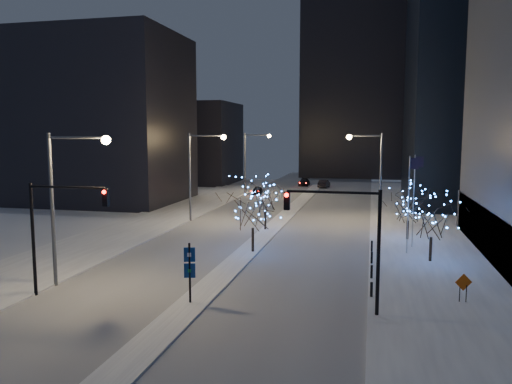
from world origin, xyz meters
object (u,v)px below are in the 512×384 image
(traffic_signal_east, at_px, (349,230))
(holiday_tree_plaza_far, at_px, (408,204))
(holiday_tree_plaza_near, at_px, (432,216))
(street_lamp_w_near, at_px, (66,188))
(wayfinding_sign, at_px, (190,267))
(street_lamp_w_far, at_px, (251,155))
(car_mid, at_px, (324,184))
(construction_sign, at_px, (463,285))
(car_near, at_px, (258,190))
(street_lamp_east, at_px, (372,166))
(traffic_signal_west, at_px, (55,221))
(street_lamp_w_mid, at_px, (199,164))
(holiday_tree_median_near, at_px, (253,205))
(car_far, at_px, (304,182))
(holiday_tree_median_far, at_px, (265,196))

(traffic_signal_east, relative_size, holiday_tree_plaza_far, 1.25)
(holiday_tree_plaza_near, bearing_deg, street_lamp_w_near, -153.41)
(holiday_tree_plaza_near, height_order, wayfinding_sign, holiday_tree_plaza_near)
(street_lamp_w_far, xyz_separation_m, car_mid, (10.44, 13.95, -5.78))
(street_lamp_w_near, distance_m, holiday_tree_plaza_far, 30.01)
(holiday_tree_plaza_near, height_order, construction_sign, holiday_tree_plaza_near)
(car_mid, xyz_separation_m, holiday_tree_plaza_near, (13.11, -52.16, 2.92))
(wayfinding_sign, bearing_deg, holiday_tree_plaza_near, 27.97)
(car_near, bearing_deg, car_mid, 43.70)
(street_lamp_w_near, relative_size, street_lamp_east, 1.00)
(traffic_signal_west, relative_size, wayfinding_sign, 1.90)
(street_lamp_w_mid, relative_size, street_lamp_east, 1.00)
(traffic_signal_east, relative_size, car_near, 1.83)
(holiday_tree_median_near, height_order, holiday_tree_plaza_near, holiday_tree_median_near)
(street_lamp_w_mid, relative_size, holiday_tree_median_near, 1.61)
(construction_sign, bearing_deg, street_lamp_w_near, 167.95)
(street_lamp_w_mid, distance_m, car_far, 42.48)
(car_near, relative_size, car_mid, 0.88)
(car_far, bearing_deg, construction_sign, -75.17)
(traffic_signal_west, height_order, traffic_signal_east, same)
(car_far, relative_size, holiday_tree_plaza_far, 0.82)
(street_lamp_w_mid, xyz_separation_m, holiday_tree_median_far, (8.44, -3.57, -2.88))
(traffic_signal_west, height_order, car_near, traffic_signal_west)
(traffic_signal_west, height_order, holiday_tree_median_near, traffic_signal_west)
(holiday_tree_plaza_near, distance_m, construction_sign, 9.85)
(street_lamp_east, relative_size, traffic_signal_west, 1.43)
(construction_sign, bearing_deg, car_near, 98.25)
(street_lamp_w_far, distance_m, traffic_signal_east, 54.07)
(traffic_signal_west, distance_m, holiday_tree_median_far, 24.77)
(street_lamp_w_far, distance_m, wayfinding_sign, 52.34)
(holiday_tree_plaza_near, bearing_deg, holiday_tree_median_near, -179.77)
(holiday_tree_median_near, bearing_deg, holiday_tree_plaza_far, 31.93)
(street_lamp_w_mid, bearing_deg, car_mid, 75.00)
(street_lamp_w_mid, relative_size, traffic_signal_east, 1.43)
(traffic_signal_west, bearing_deg, car_near, 89.75)
(holiday_tree_median_far, height_order, construction_sign, holiday_tree_median_far)
(street_lamp_w_near, height_order, car_near, street_lamp_w_near)
(traffic_signal_east, xyz_separation_m, construction_sign, (6.48, 3.29, -3.59))
(holiday_tree_median_near, xyz_separation_m, holiday_tree_plaza_near, (14.11, 0.06, -0.42))
(construction_sign, bearing_deg, street_lamp_w_far, 99.64)
(street_lamp_w_mid, height_order, traffic_signal_east, street_lamp_w_mid)
(car_mid, relative_size, car_far, 0.94)
(street_lamp_w_far, height_order, car_near, street_lamp_w_far)
(street_lamp_w_far, distance_m, holiday_tree_median_far, 29.93)
(wayfinding_sign, bearing_deg, traffic_signal_east, -11.29)
(street_lamp_w_near, xyz_separation_m, traffic_signal_west, (0.50, -2.00, -1.74))
(street_lamp_east, height_order, construction_sign, street_lamp_east)
(street_lamp_w_far, bearing_deg, holiday_tree_plaza_far, -53.50)
(street_lamp_east, bearing_deg, traffic_signal_east, -92.26)
(holiday_tree_plaza_near, xyz_separation_m, construction_sign, (0.81, -9.50, -2.47))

